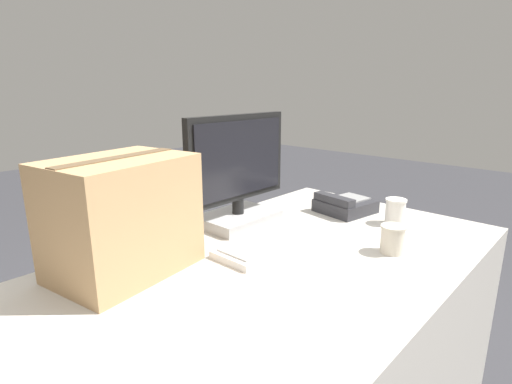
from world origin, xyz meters
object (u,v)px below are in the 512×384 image
Objects in this scene: keyboard at (276,240)px; desk_phone at (344,205)px; paper_cup_right at (395,211)px; paper_cup_left at (393,239)px; cardboard_box at (122,216)px; monitor at (238,179)px.

desk_phone is at bearing 1.41° from keyboard.
paper_cup_left is at bearing -157.71° from paper_cup_right.
paper_cup_left is 0.81m from cardboard_box.
paper_cup_right is at bearing 22.29° from paper_cup_left.
monitor reaches higher than paper_cup_left.
keyboard is at bearing -168.65° from desk_phone.
monitor is 0.58m from paper_cup_left.
paper_cup_left reaches higher than desk_phone.
paper_cup_left is 0.91× the size of paper_cup_right.
cardboard_box is (-0.44, 0.19, 0.15)m from keyboard.
paper_cup_right reaches higher than paper_cup_left.
paper_cup_right is (0.45, -0.20, 0.04)m from keyboard.
monitor is at bearing 160.32° from desk_phone.
paper_cup_left is at bearing -119.57° from desk_phone.
keyboard is 0.50m from cardboard_box.
cardboard_box reaches higher than paper_cup_left.
keyboard is 5.10× the size of paper_cup_left.
monitor is 0.47m from desk_phone.
cardboard_box reaches higher than keyboard.
desk_phone is at bearing 50.77° from paper_cup_left.
keyboard is 1.11× the size of cardboard_box.
monitor reaches higher than desk_phone.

